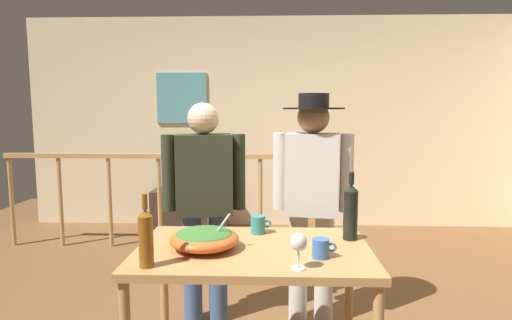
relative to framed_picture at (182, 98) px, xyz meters
name	(u,v)px	position (x,y,z in m)	size (l,w,h in m)	color
back_wall	(275,123)	(1.19, 0.06, -0.32)	(6.29, 0.10, 2.64)	beige
framed_picture	(182,98)	(0.00, 0.00, 0.00)	(0.63, 0.03, 0.63)	teal
stair_railing	(205,187)	(0.42, -0.93, -0.97)	(3.37, 0.10, 1.08)	#B2844C
tv_console	(190,210)	(0.14, -0.29, -1.38)	(0.90, 0.40, 0.51)	#38281E
flat_screen_tv	(189,171)	(0.14, -0.32, -0.89)	(0.52, 0.12, 0.40)	black
serving_table	(253,263)	(1.05, -3.27, -0.94)	(1.22, 0.78, 0.79)	#B2844C
salad_bowl	(204,238)	(0.80, -3.30, -0.79)	(0.36, 0.36, 0.19)	#DB5B23
wine_glass	(299,244)	(1.27, -3.56, -0.73)	(0.08, 0.08, 0.17)	silver
wine_bottle_dark	(351,211)	(1.58, -3.10, -0.69)	(0.08, 0.08, 0.38)	black
wine_bottle_amber	(146,237)	(0.57, -3.56, -0.71)	(0.07, 0.07, 0.34)	brown
mug_teal	(258,225)	(1.07, -3.01, -0.80)	(0.12, 0.08, 0.10)	teal
mug_blue	(321,248)	(1.39, -3.41, -0.80)	(0.12, 0.08, 0.09)	#3866B2
person_standing_left	(204,196)	(0.68, -2.53, -0.73)	(0.57, 0.28, 1.55)	#3D5684
person_standing_right	(312,190)	(1.42, -2.53, -0.69)	(0.54, 0.41, 1.61)	beige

